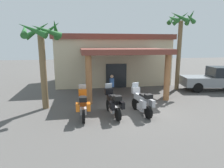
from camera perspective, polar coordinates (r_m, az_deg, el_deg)
ground_plane at (r=11.39m, az=7.31°, el=-7.77°), size 80.00×80.00×0.00m
motel_building at (r=19.32m, az=-0.24°, el=7.43°), size 10.77×10.51×4.61m
motorcycle_orange at (r=10.23m, az=-8.48°, el=-5.93°), size 0.71×2.21×1.61m
motorcycle_black at (r=10.33m, az=0.37°, el=-5.63°), size 0.81×2.21×1.61m
motorcycle_silver at (r=10.73m, az=8.72°, el=-5.11°), size 0.83×2.21×1.61m
pedestrian at (r=13.70m, az=-0.04°, el=-0.20°), size 0.32×0.49×1.66m
pickup_truck_gray at (r=18.16m, az=28.13°, el=1.28°), size 5.45×2.76×1.95m
palm_tree_roadside at (r=11.78m, az=-19.85°, el=11.11°), size 2.35×2.53×5.17m
palm_tree_near_portico at (r=17.04m, az=19.33°, el=14.13°), size 2.30×2.34×6.46m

